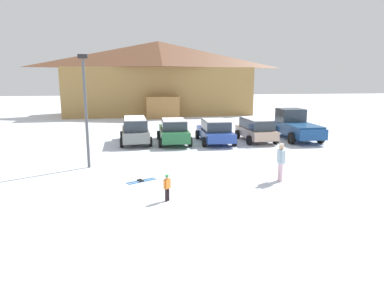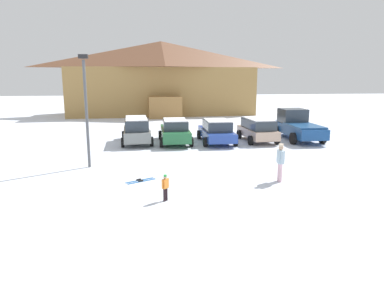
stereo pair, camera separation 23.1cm
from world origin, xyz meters
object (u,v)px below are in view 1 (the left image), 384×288
pickup_truck (295,125)px  pair_of_skis (141,181)px  parked_beige_suv (256,129)px  skier_adult_in_blue_parka (281,160)px  parked_grey_wagon (135,130)px  parked_blue_hatchback (215,131)px  lamp_post (86,105)px  parked_green_coupe (174,131)px  skier_child_in_orange_jacket (167,186)px  ski_lodge (159,78)px

pickup_truck → pair_of_skis: pickup_truck is taller
parked_beige_suv → skier_adult_in_blue_parka: bearing=-102.6°
parked_grey_wagon → skier_adult_in_blue_parka: 11.73m
parked_blue_hatchback → skier_adult_in_blue_parka: skier_adult_in_blue_parka is taller
lamp_post → parked_green_coupe: bearing=50.7°
parked_grey_wagon → skier_adult_in_blue_parka: parked_grey_wagon is taller
pair_of_skis → lamp_post: lamp_post is taller
parked_green_coupe → skier_child_in_orange_jacket: parked_green_coupe is taller
parked_green_coupe → pair_of_skis: parked_green_coupe is taller
parked_green_coupe → skier_adult_in_blue_parka: size_ratio=2.83×
pair_of_skis → lamp_post: 4.90m
parked_blue_hatchback → parked_beige_suv: parked_beige_suv is taller
parked_blue_hatchback → skier_child_in_orange_jacket: bearing=-110.7°
lamp_post → skier_adult_in_blue_parka: bearing=-22.8°
pickup_truck → ski_lodge: bearing=115.2°
ski_lodge → parked_grey_wagon: bearing=-97.9°
parked_beige_suv → pair_of_skis: parked_beige_suv is taller
ski_lodge → parked_grey_wagon: (-2.64, -19.03, -3.49)m
pickup_truck → skier_adult_in_blue_parka: 11.15m
parked_blue_hatchback → pair_of_skis: size_ratio=3.62×
skier_child_in_orange_jacket → skier_adult_in_blue_parka: bearing=18.9°
parked_green_coupe → pair_of_skis: bearing=-104.5°
pickup_truck → pair_of_skis: 14.43m
parked_grey_wagon → skier_adult_in_blue_parka: (6.38, -9.85, 0.00)m
parked_grey_wagon → skier_child_in_orange_jacket: parked_grey_wagon is taller
parked_green_coupe → parked_beige_suv: parked_green_coupe is taller
parked_blue_hatchback → parked_beige_suv: bearing=0.8°
parked_beige_suv → lamp_post: lamp_post is taller
skier_child_in_orange_jacket → lamp_post: lamp_post is taller
lamp_post → parked_beige_suv: bearing=28.1°
ski_lodge → pickup_truck: 21.30m
lamp_post → parked_blue_hatchback: bearing=36.3°
parked_beige_suv → pair_of_skis: (-8.09, -8.49, -0.86)m
pair_of_skis → lamp_post: (-2.59, 2.78, 3.10)m
skier_adult_in_blue_parka → lamp_post: lamp_post is taller
parked_beige_suv → skier_child_in_orange_jacket: size_ratio=4.13×
parked_grey_wagon → pickup_truck: size_ratio=0.81×
skier_adult_in_blue_parka → parked_blue_hatchback: bearing=95.5°
parked_green_coupe → parked_beige_suv: bearing=-1.9°
parked_green_coupe → lamp_post: bearing=-129.3°
parked_green_coupe → skier_child_in_orange_jacket: size_ratio=4.78×
ski_lodge → parked_blue_hatchback: (2.85, -19.58, -3.62)m
parked_grey_wagon → pickup_truck: (11.59, 0.01, 0.05)m
ski_lodge → skier_child_in_orange_jacket: bearing=-92.5°
parked_blue_hatchback → parked_green_coupe: bearing=175.4°
pair_of_skis → pickup_truck: bearing=38.8°
ski_lodge → parked_blue_hatchback: ski_lodge is taller
ski_lodge → skier_adult_in_blue_parka: size_ratio=13.53×
parked_green_coupe → pickup_truck: (8.98, 0.33, 0.15)m
pair_of_skis → lamp_post: size_ratio=0.24×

